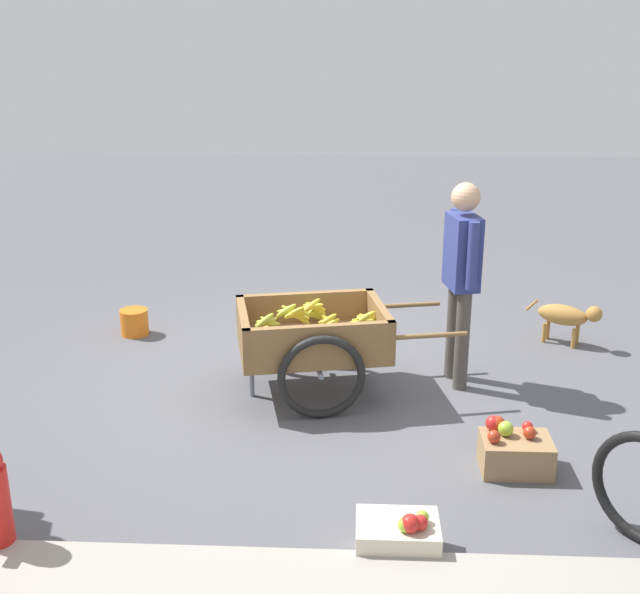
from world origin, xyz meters
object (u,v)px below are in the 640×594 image
Objects in this scene: mixed_fruit_crate at (514,451)px; dog at (567,316)px; vendor_person at (462,267)px; apple_crate at (398,539)px; fruit_cart at (314,339)px; plastic_bucket at (134,322)px.

dog is at bearing -111.31° from mixed_fruit_crate.
vendor_person is 3.65× the size of apple_crate.
apple_crate is (-0.56, 2.02, -0.32)m from fruit_cart.
vendor_person is 1.53m from dog.
dog is at bearing -117.58° from apple_crate.
apple_crate is at bearing 62.42° from dog.
apple_crate reaches higher than plastic_bucket.
mixed_fruit_crate is (-3.05, 2.22, 0.01)m from plastic_bucket.
fruit_cart is 6.96× the size of plastic_bucket.
vendor_person reaches higher than dog.
plastic_bucket is at bearing -0.82° from dog.
fruit_cart is 1.75m from mixed_fruit_crate.
vendor_person is (-1.12, -0.23, 0.52)m from fruit_cart.
dog is 3.90m from plastic_bucket.
vendor_person is at bearing 38.74° from dog.
fruit_cart is 2.12m from apple_crate.
vendor_person is 2.68× the size of dog.
fruit_cart is at bearing 146.22° from plastic_bucket.
apple_crate is (1.62, 3.11, -0.15)m from dog.
plastic_bucket is at bearing -54.30° from apple_crate.
dog is 2.35× the size of plastic_bucket.
fruit_cart reaches higher than mixed_fruit_crate.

